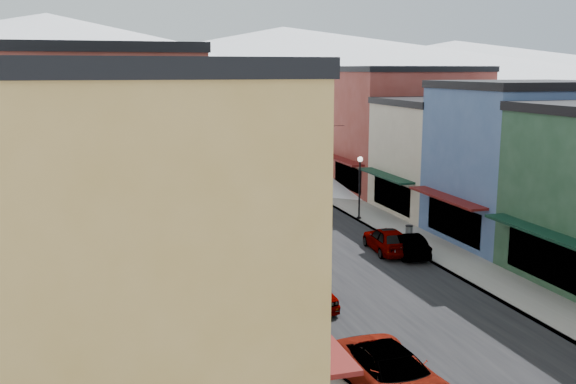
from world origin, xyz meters
TOP-DOWN VIEW (x-y plane):
  - road at (0.00, 60.00)m, footprint 10.00×160.00m
  - sidewalk_left at (-6.60, 60.00)m, footprint 3.20×160.00m
  - sidewalk_right at (6.60, 60.00)m, footprint 3.20×160.00m
  - curb_left at (-5.05, 60.00)m, footprint 0.10×160.00m
  - curb_right at (5.05, 60.00)m, footprint 0.10×160.00m
  - bldg_l_yellow at (-13.19, 4.00)m, footprint 11.30×8.70m
  - bldg_l_cream at (-13.19, 12.50)m, footprint 11.30×8.20m
  - bldg_l_brick_near at (-13.69, 20.50)m, footprint 12.30×8.20m
  - bldg_l_grayblue at (-13.19, 29.00)m, footprint 11.30×9.20m
  - bldg_l_brick_far at (-14.19, 38.00)m, footprint 13.30×9.20m
  - bldg_l_tan at (-13.19, 48.00)m, footprint 11.30×11.20m
  - bldg_r_blue at (13.19, 21.00)m, footprint 11.30×9.20m
  - bldg_r_cream at (13.69, 30.00)m, footprint 12.30×9.20m
  - bldg_r_brick_far at (14.19, 39.00)m, footprint 13.30×9.20m
  - bldg_r_tan at (13.19, 49.00)m, footprint 11.30×11.20m
  - distant_blocks at (0.00, 83.00)m, footprint 34.00×55.00m
  - mountain_ridge at (-19.47, 277.18)m, footprint 670.00×340.00m
  - overhead_cables at (0.00, 47.50)m, footprint 16.40×15.04m
  - car_white_suv at (-4.11, 4.39)m, footprint 2.93×5.88m
  - car_silver_sedan at (-4.30, 13.80)m, footprint 2.40×5.17m
  - car_dark_hatch at (-4.30, 36.98)m, footprint 2.50×5.39m
  - car_silver_wagon at (-4.30, 50.65)m, footprint 2.05×4.95m
  - car_green_sedan at (4.30, 19.80)m, footprint 1.84×4.39m
  - car_gray_suv at (3.50, 20.84)m, footprint 2.29×4.88m
  - car_black_sedan at (3.59, 45.85)m, footprint 2.99×5.86m
  - car_lane_silver at (-1.50, 58.66)m, footprint 2.04×4.70m
  - car_lane_white at (2.20, 72.38)m, footprint 2.36×4.99m
  - trash_can at (6.14, 22.99)m, footprint 0.51×0.51m
  - streetlamp_near at (5.20, 29.26)m, footprint 0.39×0.39m
  - streetlamp_far at (5.60, 55.00)m, footprint 0.32×0.32m
  - snow_pile_near at (-4.67, 13.17)m, footprint 2.10×2.49m
  - snow_pile_mid at (-4.88, 23.43)m, footprint 2.10×2.49m
  - snow_pile_far at (-4.59, 33.04)m, footprint 2.47×2.72m

SIDE VIEW (x-z plane):
  - road at x=0.00m, z-range 0.00..0.01m
  - sidewalk_left at x=-6.60m, z-range 0.00..0.15m
  - sidewalk_right at x=6.60m, z-range 0.00..0.15m
  - curb_left at x=-5.05m, z-range 0.00..0.15m
  - curb_right at x=5.05m, z-range 0.00..0.15m
  - snow_pile_mid at x=-4.88m, z-range -0.02..0.87m
  - snow_pile_near at x=-4.67m, z-range -0.02..0.87m
  - snow_pile_far at x=-4.59m, z-range -0.02..1.02m
  - trash_can at x=6.14m, z-range 0.16..1.02m
  - car_lane_white at x=2.20m, z-range 0.00..1.38m
  - car_green_sedan at x=4.30m, z-range 0.00..1.41m
  - car_silver_wagon at x=-4.30m, z-range 0.00..1.43m
  - car_lane_silver at x=-1.50m, z-range 0.00..1.58m
  - car_white_suv at x=-4.11m, z-range 0.00..1.60m
  - car_gray_suv at x=3.50m, z-range 0.00..1.62m
  - car_black_sedan at x=3.59m, z-range 0.00..1.63m
  - car_dark_hatch at x=-4.30m, z-range 0.00..1.71m
  - car_silver_sedan at x=-4.30m, z-range 0.00..1.72m
  - streetlamp_far at x=5.60m, z-range 0.66..4.55m
  - streetlamp_near at x=5.20m, z-range 0.76..5.47m
  - distant_blocks at x=0.00m, z-range 0.00..8.00m
  - bldg_r_cream at x=13.69m, z-range 0.01..9.01m
  - bldg_l_grayblue at x=-13.19m, z-range 0.01..9.01m
  - bldg_r_tan at x=13.19m, z-range 0.01..9.51m
  - bldg_l_cream at x=-13.19m, z-range 0.01..9.51m
  - bldg_l_tan at x=-13.19m, z-range 0.01..10.01m
  - bldg_r_blue at x=13.19m, z-range 0.01..10.51m
  - bldg_l_brick_far at x=-14.19m, z-range 0.01..11.01m
  - bldg_r_brick_far at x=14.19m, z-range 0.01..11.51m
  - bldg_l_yellow at x=-13.19m, z-range 0.01..11.51m
  - overhead_cables at x=0.00m, z-range 6.18..6.22m
  - bldg_l_brick_near at x=-13.69m, z-range 0.01..12.51m
  - mountain_ridge at x=-19.47m, z-range -2.64..31.36m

